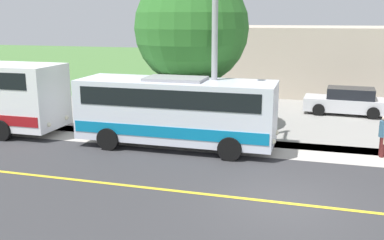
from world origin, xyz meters
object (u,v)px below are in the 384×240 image
object	(u,v)px
pedestrian_with_bags	(383,135)
commercial_building	(377,60)
shuttle_bus_front	(176,109)
parked_car_near	(347,102)
tree_curbside	(192,28)
street_light_pole	(214,31)

from	to	relation	value
pedestrian_with_bags	commercial_building	world-z (taller)	commercial_building
shuttle_bus_front	pedestrian_with_bags	size ratio (longest dim) A/B	5.05
parked_car_near	shuttle_bus_front	bearing A→B (deg)	-40.35
shuttle_bus_front	tree_curbside	distance (m)	4.25
pedestrian_with_bags	tree_curbside	size ratio (longest dim) A/B	0.22
pedestrian_with_bags	street_light_pole	xyz separation A→B (m)	(0.48, -6.47, 3.81)
shuttle_bus_front	tree_curbside	world-z (taller)	tree_curbside
shuttle_bus_front	tree_curbside	bearing A→B (deg)	-176.85
street_light_pole	commercial_building	size ratio (longest dim) A/B	0.38
street_light_pole	shuttle_bus_front	bearing A→B (deg)	-75.47
commercial_building	street_light_pole	bearing A→B (deg)	-26.05
street_light_pole	commercial_building	xyz separation A→B (m)	(-16.52, 8.07, -2.40)
street_light_pole	tree_curbside	xyz separation A→B (m)	(-2.52, -1.61, 0.02)
pedestrian_with_bags	street_light_pole	distance (m)	7.53
parked_car_near	commercial_building	size ratio (longest dim) A/B	0.20
commercial_building	parked_car_near	bearing A→B (deg)	-15.85
tree_curbside	commercial_building	bearing A→B (deg)	145.32
shuttle_bus_front	parked_car_near	size ratio (longest dim) A/B	1.78
pedestrian_with_bags	shuttle_bus_front	bearing A→B (deg)	-83.85
street_light_pole	commercial_building	distance (m)	18.54
parked_car_near	pedestrian_with_bags	bearing A→B (deg)	6.22
shuttle_bus_front	commercial_building	xyz separation A→B (m)	(-16.89, 9.53, 0.69)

